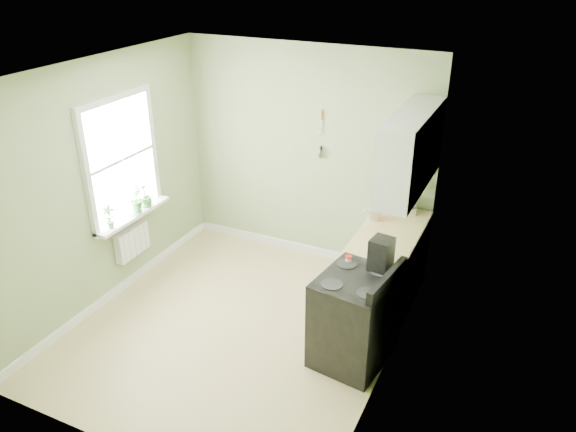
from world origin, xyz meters
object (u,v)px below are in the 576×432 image
at_px(kettle, 375,211).
at_px(stand_mixer, 408,194).
at_px(stove, 354,319).
at_px(coffee_maker, 381,256).

bearing_deg(kettle, stand_mixer, 59.45).
bearing_deg(stove, kettle, 100.24).
bearing_deg(stove, coffee_maker, 60.70).
bearing_deg(coffee_maker, stand_mixer, 94.55).
height_order(stand_mixer, kettle, stand_mixer).
bearing_deg(kettle, stove, -79.76).
distance_m(stand_mixer, kettle, 0.51).
distance_m(kettle, coffee_maker, 1.08).
xyz_separation_m(stove, coffee_maker, (0.14, 0.25, 0.60)).
bearing_deg(stand_mixer, coffee_maker, -85.45).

